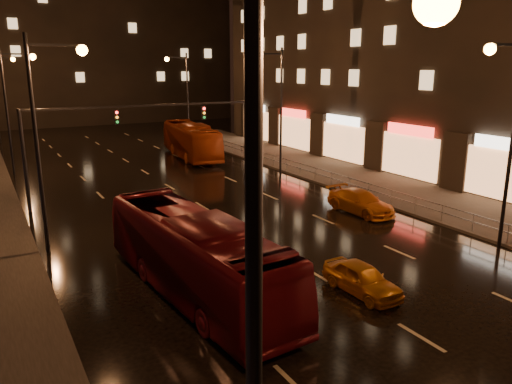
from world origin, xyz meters
TOP-DOWN VIEW (x-y plane):
  - ground at (0.00, 20.00)m, footprint 140.00×140.00m
  - sidewalk_right at (13.50, 15.00)m, footprint 7.00×70.00m
  - building_distant at (4.00, 72.00)m, footprint 44.00×16.00m
  - traffic_signal at (-5.06, 20.00)m, footprint 15.31×0.32m
  - streetlight_left at (-8.92, -8.00)m, footprint 2.64×0.50m
  - streetlight_right at (8.92, 2.00)m, footprint 2.64×0.50m
  - railing_right at (10.20, 18.00)m, footprint 0.05×56.00m
  - bus_red at (-5.16, 4.63)m, footprint 3.53×11.66m
  - bus_curb at (6.00, 32.46)m, footprint 4.17×12.04m
  - taxi_near at (0.50, 1.51)m, footprint 1.52×3.58m
  - taxi_far at (7.76, 10.00)m, footprint 2.12×4.74m

SIDE VIEW (x-z plane):
  - ground at x=0.00m, z-range 0.00..0.00m
  - sidewalk_right at x=13.50m, z-range 0.00..0.15m
  - taxi_near at x=0.50m, z-range 0.00..1.21m
  - taxi_far at x=7.76m, z-range 0.00..1.35m
  - railing_right at x=10.20m, z-range 0.40..1.40m
  - bus_red at x=-5.16m, z-range 0.00..3.20m
  - bus_curb at x=6.00m, z-range 0.00..3.28m
  - traffic_signal at x=-5.06m, z-range 1.64..7.84m
  - streetlight_left at x=-8.92m, z-range 1.43..11.43m
  - streetlight_right at x=8.92m, z-range 1.43..11.43m
  - building_distant at x=4.00m, z-range 0.00..36.00m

